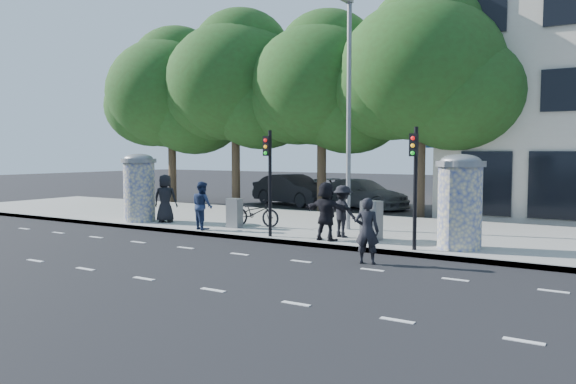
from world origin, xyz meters
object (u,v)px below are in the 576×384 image
Objects in this scene: bicycle at (255,212)px; car_right at (362,194)px; ad_column_left at (139,186)px; ped_f at (326,211)px; traffic_pole_near at (269,172)px; man_road at (367,231)px; cabinet_right at (371,221)px; ped_d at (343,211)px; traffic_pole_far at (415,175)px; ped_a at (165,198)px; ped_c at (202,205)px; ad_column_right at (460,199)px; cabinet_left at (234,213)px; car_mid at (293,190)px; street_lamp at (348,96)px.

car_right is at bearing -5.71° from bicycle.
ped_f is (8.53, -0.45, -0.48)m from ad_column_left.
traffic_pole_near reaches higher than ped_f.
man_road is 1.39× the size of cabinet_right.
ped_d is at bearing 2.79° from ad_column_left.
traffic_pole_far is 1.84× the size of ped_a.
ped_d is at bearing -106.05° from bicycle.
ad_column_left is 11.44m from traffic_pole_far.
ad_column_left is 1.57× the size of ped_c.
traffic_pole_near is at bearing 11.64° from ped_f.
traffic_pole_far is at bearing -111.37° from bicycle.
cabinet_left is (-8.07, 0.25, -0.86)m from ad_column_right.
ped_a reaches higher than ped_d.
car_right is (-1.90, 11.47, -1.48)m from traffic_pole_near.
man_road is at bearing -125.77° from car_mid.
ped_f is 13.28m from car_mid.
cabinet_left is 5.38m from cabinet_right.
ad_column_right is at bearing -165.62° from ped_d.
cabinet_left is at bearing 158.31° from ped_a.
ad_column_left is 1.60× the size of ped_d.
cabinet_left is at bearing 17.45° from ped_d.
street_lamp is at bearing -78.46° from bicycle.
street_lamp is (-3.40, 2.84, 2.56)m from traffic_pole_far.
traffic_pole_far is 7.05m from bicycle.
ped_c is at bearing -175.24° from ad_column_right.
cabinet_right is at bearing -2.10° from cabinet_left.
ad_column_right reaches higher than man_road.
traffic_pole_far reaches higher than bicycle.
traffic_pole_near is 3.19m from ped_c.
ad_column_left is 0.51× the size of car_right.
ped_d is at bearing -68.91° from street_lamp.
traffic_pole_far is 1.88× the size of ped_f.
traffic_pole_far is 1.74× the size of bicycle.
ped_a is 1.12× the size of ped_d.
street_lamp is (8.00, 2.13, 3.26)m from ad_column_left.
ped_d reaches higher than car_right.
traffic_pole_near reaches higher than cabinet_right.
traffic_pole_far is 3.22m from ped_d.
car_mid is at bearing 133.77° from traffic_pole_far.
ad_column_left reaches higher than cabinet_right.
ped_d is (2.06, 1.13, -1.25)m from traffic_pole_near.
traffic_pole_near is 0.66× the size of car_right.
cabinet_left is (-2.27, 1.15, -1.55)m from traffic_pole_near.
ped_f reaches higher than ped_d.
traffic_pole_near is at bearing 46.50° from ped_d.
bicycle is at bearing -140.48° from car_mid.
bicycle is (1.10, 1.63, -0.33)m from ped_c.
ped_f is 1.48× the size of cabinet_right.
car_right is at bearing 66.38° from ad_column_left.
ad_column_right is at bearing 0.92° from ad_column_left.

